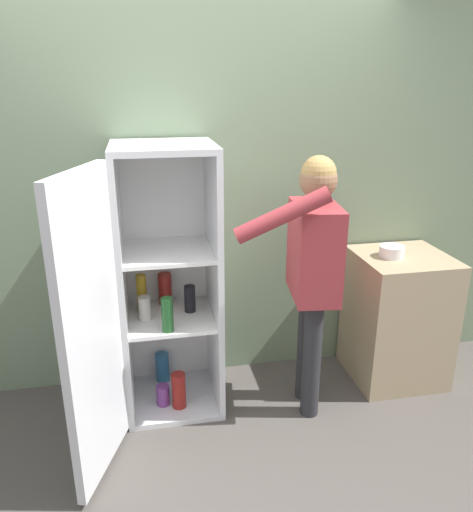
{
  "coord_description": "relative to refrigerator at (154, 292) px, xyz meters",
  "views": [
    {
      "loc": [
        -0.34,
        -2.17,
        1.99
      ],
      "look_at": [
        0.21,
        0.64,
        0.97
      ],
      "focal_mm": 35.0,
      "sensor_mm": 36.0,
      "label": 1
    }
  ],
  "objects": [
    {
      "name": "ground_plane",
      "position": [
        0.31,
        -0.57,
        -0.81
      ],
      "size": [
        12.0,
        12.0,
        0.0
      ],
      "primitive_type": "plane",
      "color": "#4C4742"
    },
    {
      "name": "counter",
      "position": [
        1.64,
        0.08,
        -0.36
      ],
      "size": [
        0.59,
        0.58,
        0.9
      ],
      "color": "tan",
      "rests_on": "ground_plane"
    },
    {
      "name": "person",
      "position": [
        0.92,
        -0.14,
        0.2
      ],
      "size": [
        0.67,
        0.58,
        1.6
      ],
      "color": "#262628",
      "rests_on": "ground_plane"
    },
    {
      "name": "refrigerator",
      "position": [
        0.0,
        0.0,
        0.0
      ],
      "size": [
        0.83,
        1.12,
        1.66
      ],
      "color": "silver",
      "rests_on": "ground_plane"
    },
    {
      "name": "wall_back",
      "position": [
        0.31,
        0.41,
        0.47
      ],
      "size": [
        7.0,
        0.06,
        2.55
      ],
      "color": "gray",
      "rests_on": "ground_plane"
    },
    {
      "name": "bowl",
      "position": [
        1.54,
        0.08,
        0.13
      ],
      "size": [
        0.16,
        0.16,
        0.07
      ],
      "color": "white",
      "rests_on": "counter"
    }
  ]
}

